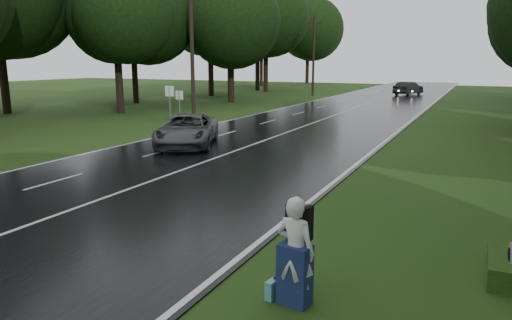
% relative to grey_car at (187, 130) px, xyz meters
% --- Properties ---
extents(ground, '(160.00, 160.00, 0.00)m').
position_rel_grey_car_xyz_m(ground, '(2.81, -9.92, -0.82)').
color(ground, '#223D12').
rests_on(ground, ground).
extents(road, '(12.00, 140.00, 0.04)m').
position_rel_grey_car_xyz_m(road, '(2.81, 10.08, -0.80)').
color(road, black).
rests_on(road, ground).
extents(lane_center, '(0.12, 140.00, 0.01)m').
position_rel_grey_car_xyz_m(lane_center, '(2.81, 10.08, -0.77)').
color(lane_center, silver).
rests_on(lane_center, road).
extents(grey_car, '(4.65, 6.15, 1.55)m').
position_rel_grey_car_xyz_m(grey_car, '(0.00, 0.00, 0.00)').
color(grey_car, '#4C4E52').
rests_on(grey_car, road).
extents(far_car, '(3.14, 5.17, 1.61)m').
position_rel_grey_car_xyz_m(far_car, '(4.67, 41.52, 0.03)').
color(far_car, black).
rests_on(far_car, road).
extents(hitchhiker, '(0.77, 0.72, 1.95)m').
position_rel_grey_car_xyz_m(hitchhiker, '(10.34, -12.00, 0.09)').
color(hitchhiker, silver).
rests_on(hitchhiker, ground).
extents(suitcase, '(0.23, 0.52, 0.35)m').
position_rel_grey_car_xyz_m(suitcase, '(9.95, -11.92, -0.64)').
color(suitcase, teal).
rests_on(suitcase, ground).
extents(utility_pole_mid, '(1.80, 0.28, 10.36)m').
position_rel_grey_car_xyz_m(utility_pole_mid, '(-5.69, 9.24, -0.82)').
color(utility_pole_mid, black).
rests_on(utility_pole_mid, ground).
extents(utility_pole_far, '(1.80, 0.28, 9.40)m').
position_rel_grey_car_xyz_m(utility_pole_far, '(-5.69, 35.45, -0.82)').
color(utility_pole_far, black).
rests_on(utility_pole_far, ground).
extents(road_sign_a, '(0.64, 0.10, 2.66)m').
position_rel_grey_car_xyz_m(road_sign_a, '(-4.39, 4.65, -0.82)').
color(road_sign_a, white).
rests_on(road_sign_a, ground).
extents(road_sign_b, '(0.55, 0.10, 2.31)m').
position_rel_grey_car_xyz_m(road_sign_b, '(-4.39, 5.68, -0.82)').
color(road_sign_b, white).
rests_on(road_sign_b, ground).
extents(tree_left_d, '(9.24, 9.24, 14.43)m').
position_rel_grey_car_xyz_m(tree_left_d, '(-13.45, 10.31, -0.82)').
color(tree_left_d, black).
rests_on(tree_left_d, ground).
extents(tree_left_e, '(8.64, 8.64, 13.50)m').
position_rel_grey_car_xyz_m(tree_left_e, '(-10.23, 23.10, -0.82)').
color(tree_left_e, black).
rests_on(tree_left_e, ground).
extents(tree_left_f, '(11.23, 11.23, 17.55)m').
position_rel_grey_car_xyz_m(tree_left_f, '(-14.19, 40.24, -0.82)').
color(tree_left_f, black).
rests_on(tree_left_f, ground).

